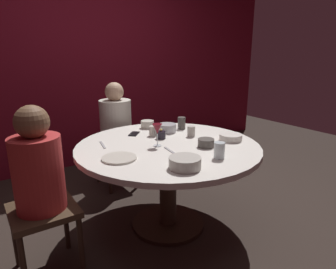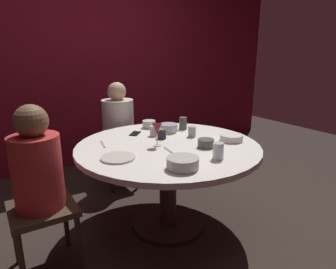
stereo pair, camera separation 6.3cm
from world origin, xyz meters
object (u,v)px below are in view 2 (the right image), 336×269
(bowl_serving_large, at_px, (168,128))
(bowl_sauce_side, at_px, (206,143))
(candle_holder, at_px, (162,135))
(bowl_small_white, at_px, (149,124))
(cell_phone, at_px, (135,134))
(wine_glass, at_px, (157,130))
(seated_diner_left, at_px, (38,172))
(dining_table, at_px, (168,160))
(seated_diner_back, at_px, (118,123))
(cup_near_candle, at_px, (154,131))
(cup_by_right_diner, at_px, (192,132))
(cup_center_front, at_px, (183,123))
(bowl_salad_center, at_px, (183,163))
(bowl_rice_portion, at_px, (231,138))
(dinner_plate, at_px, (118,158))
(cup_by_left_diner, at_px, (218,151))

(bowl_serving_large, relative_size, bowl_sauce_side, 1.31)
(candle_holder, height_order, bowl_small_white, candle_holder)
(cell_phone, relative_size, bowl_serving_large, 0.85)
(wine_glass, bearing_deg, seated_diner_left, -179.34)
(seated_diner_left, height_order, bowl_sauce_side, seated_diner_left)
(dining_table, height_order, seated_diner_back, seated_diner_back)
(candle_holder, bearing_deg, wine_glass, -131.05)
(dining_table, bearing_deg, cell_phone, 101.64)
(seated_diner_back, relative_size, cup_near_candle, 12.95)
(cell_phone, bearing_deg, cup_by_right_diner, -177.88)
(wine_glass, distance_m, bowl_small_white, 0.58)
(cell_phone, xyz_separation_m, cup_center_front, (0.46, -0.09, 0.05))
(dining_table, height_order, bowl_sauce_side, bowl_sauce_side)
(cell_phone, xyz_separation_m, bowl_salad_center, (-0.11, -0.88, 0.03))
(cell_phone, distance_m, bowl_salad_center, 0.89)
(seated_diner_left, height_order, cup_by_right_diner, seated_diner_left)
(bowl_salad_center, bearing_deg, bowl_sauce_side, 32.52)
(bowl_serving_large, relative_size, bowl_salad_center, 0.80)
(wine_glass, distance_m, cup_near_candle, 0.30)
(cell_phone, bearing_deg, bowl_rice_portion, 177.13)
(dinner_plate, height_order, bowl_small_white, bowl_small_white)
(dinner_plate, bearing_deg, cup_near_candle, 36.09)
(bowl_rice_portion, height_order, cup_by_left_diner, cup_by_left_diner)
(cell_phone, bearing_deg, bowl_small_white, -104.95)
(cell_phone, height_order, bowl_sauce_side, bowl_sauce_side)
(bowl_serving_large, bearing_deg, cup_near_candle, -168.27)
(bowl_serving_large, relative_size, cup_by_left_diner, 1.45)
(dining_table, xyz_separation_m, cup_by_right_diner, (0.29, 0.07, 0.18))
(seated_diner_back, bearing_deg, wine_glass, -5.45)
(cup_by_right_diner, height_order, cup_center_front, cup_center_front)
(bowl_serving_large, bearing_deg, cell_phone, 160.02)
(bowl_salad_center, height_order, bowl_rice_portion, bowl_salad_center)
(cell_phone, xyz_separation_m, bowl_small_white, (0.21, 0.13, 0.03))
(bowl_sauce_side, xyz_separation_m, cup_by_left_diner, (-0.09, -0.24, 0.02))
(candle_holder, distance_m, bowl_salad_center, 0.67)
(cup_by_right_diner, bearing_deg, cup_center_front, 71.76)
(bowl_small_white, height_order, bowl_rice_portion, bowl_small_white)
(wine_glass, bearing_deg, bowl_rice_portion, -19.73)
(dining_table, relative_size, bowl_small_white, 11.56)
(seated_diner_left, distance_m, dinner_plate, 0.51)
(seated_diner_left, bearing_deg, seated_diner_back, 45.54)
(bowl_rice_portion, bearing_deg, cup_near_candle, 134.30)
(wine_glass, relative_size, cell_phone, 1.26)
(dining_table, height_order, seated_diner_left, seated_diner_left)
(dinner_plate, distance_m, cup_by_left_diner, 0.69)
(cell_phone, bearing_deg, candle_holder, 160.38)
(bowl_rice_portion, bearing_deg, dining_table, 157.90)
(dining_table, relative_size, cup_by_right_diner, 16.40)
(seated_diner_back, xyz_separation_m, bowl_serving_large, (0.20, -0.68, 0.06))
(bowl_small_white, distance_m, cup_center_front, 0.33)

